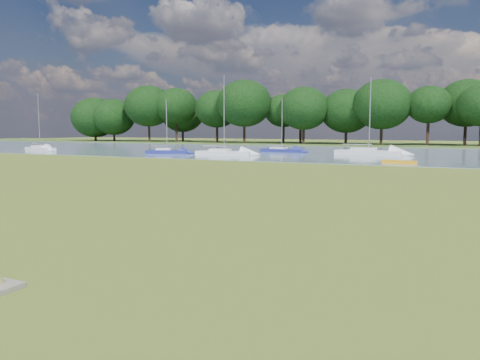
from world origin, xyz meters
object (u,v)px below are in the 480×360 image
at_px(sailboat_2, 40,148).
at_px(sailboat_1, 368,151).
at_px(sailboat_7, 224,151).
at_px(kayak, 399,162).
at_px(sailboat_6, 167,150).
at_px(sailboat_0, 281,149).

bearing_deg(sailboat_2, sailboat_1, 27.50).
distance_m(sailboat_1, sailboat_7, 16.89).
distance_m(kayak, sailboat_7, 20.82).
xyz_separation_m(sailboat_2, sailboat_6, (20.54, 0.99, -0.02)).
distance_m(sailboat_1, sailboat_6, 24.15).
bearing_deg(sailboat_6, sailboat_1, -1.89).
distance_m(sailboat_1, sailboat_2, 44.27).
bearing_deg(kayak, sailboat_6, -173.46).
bearing_deg(sailboat_1, sailboat_7, -147.90).
bearing_deg(sailboat_0, sailboat_6, -133.87).
relative_size(sailboat_1, sailboat_2, 1.13).
bearing_deg(sailboat_7, sailboat_6, 177.58).
xyz_separation_m(kayak, sailboat_6, (-27.79, 4.48, 0.27)).
relative_size(kayak, sailboat_0, 0.43).
bearing_deg(sailboat_1, sailboat_6, -154.50).
xyz_separation_m(kayak, sailboat_2, (-48.33, 3.49, 0.28)).
height_order(sailboat_2, sailboat_7, sailboat_7).
distance_m(sailboat_0, sailboat_2, 33.63).
xyz_separation_m(sailboat_1, sailboat_6, (-22.83, -7.87, -0.09)).
relative_size(sailboat_0, sailboat_2, 0.88).
xyz_separation_m(sailboat_1, sailboat_7, (-15.23, -7.31, -0.06)).
xyz_separation_m(sailboat_2, sailboat_7, (28.14, 1.56, 0.01)).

